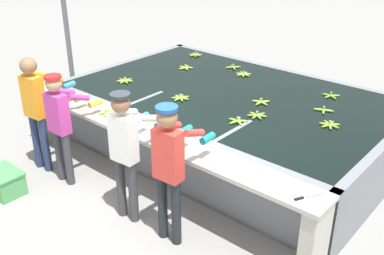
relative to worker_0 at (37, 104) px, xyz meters
name	(u,v)px	position (x,y,z in m)	size (l,w,h in m)	color
ground_plane	(137,198)	(1.63, 0.31, -1.02)	(80.00, 80.00, 0.00)	gray
wash_tank	(229,119)	(1.63, 2.34, -0.57)	(4.98, 3.17, 0.91)	gray
work_ledge	(147,149)	(1.63, 0.54, -0.36)	(4.98, 0.45, 0.91)	#B7B2A3
worker_0	(37,104)	(0.00, 0.00, 0.00)	(0.45, 0.73, 1.69)	navy
worker_1	(61,119)	(0.55, 0.01, -0.08)	(0.41, 0.71, 1.57)	#38383D
worker_2	(126,145)	(1.84, 0.01, -0.02)	(0.44, 0.73, 1.65)	#38383D
worker_3	(170,162)	(2.52, 0.03, 0.00)	(0.43, 0.73, 1.67)	#1E2328
banana_bunch_floating_0	(243,74)	(1.31, 3.16, -0.09)	(0.28, 0.28, 0.08)	#8CB738
banana_bunch_floating_1	(233,67)	(0.95, 3.36, -0.09)	(0.24, 0.24, 0.08)	#7FAD33
banana_bunch_floating_2	(261,102)	(2.23, 2.29, -0.09)	(0.28, 0.27, 0.08)	#93BC3D
banana_bunch_floating_3	(185,68)	(0.32, 2.78, -0.09)	(0.27, 0.28, 0.08)	#9EC642
banana_bunch_floating_4	(181,98)	(1.22, 1.65, -0.09)	(0.28, 0.28, 0.08)	#8CB738
banana_bunch_floating_5	(238,121)	(2.35, 1.52, -0.09)	(0.27, 0.28, 0.08)	#8CB738
banana_bunch_floating_6	(324,110)	(3.06, 2.61, -0.09)	(0.27, 0.27, 0.08)	#8CB738
banana_bunch_floating_7	(125,81)	(0.01, 1.62, -0.09)	(0.28, 0.28, 0.08)	#8CB738
banana_bunch_floating_8	(330,125)	(3.33, 2.21, -0.09)	(0.28, 0.28, 0.08)	#7FAD33
banana_bunch_floating_9	(331,96)	(2.89, 3.19, -0.09)	(0.27, 0.28, 0.08)	#75A333
banana_bunch_floating_10	(257,115)	(2.44, 1.85, -0.09)	(0.28, 0.28, 0.08)	#75A333
banana_bunch_floating_11	(196,55)	(-0.06, 3.52, -0.09)	(0.27, 0.28, 0.08)	#75A333
banana_bunch_ledge_0	(109,113)	(0.85, 0.57, -0.09)	(0.28, 0.28, 0.08)	#7FAD33
knife_0	(55,94)	(-0.36, 0.53, -0.10)	(0.32, 0.20, 0.02)	silver
knife_1	(305,197)	(3.88, 0.51, -0.10)	(0.18, 0.33, 0.02)	silver
crate	(4,182)	(0.17, -0.74, -0.86)	(0.55, 0.39, 0.32)	#4C9E56
support_post_left	(66,25)	(-1.60, 1.70, 0.58)	(0.09, 0.09, 3.20)	slate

